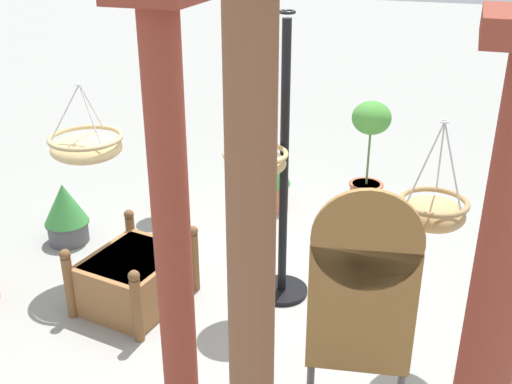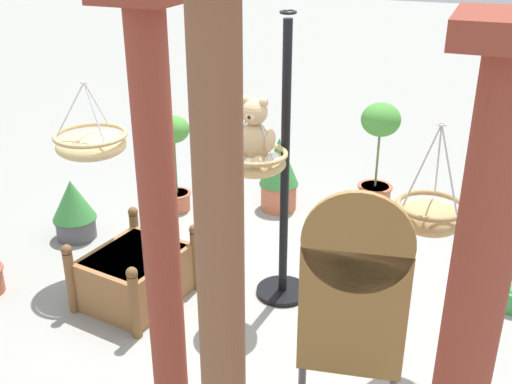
# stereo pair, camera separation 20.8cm
# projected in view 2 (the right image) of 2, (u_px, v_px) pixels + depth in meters

# --- Properties ---
(ground_plane) EXTENTS (40.00, 40.00, 0.00)m
(ground_plane) POSITION_uv_depth(u_px,v_px,m) (257.00, 299.00, 5.15)
(ground_plane) COLOR gray
(display_pole_central) EXTENTS (0.44, 0.44, 2.33)m
(display_pole_central) POSITION_uv_depth(u_px,v_px,m) (284.00, 218.00, 4.94)
(display_pole_central) COLOR black
(display_pole_central) RESTS_ON ground
(hanging_basket_with_teddy) EXTENTS (0.49, 0.49, 0.53)m
(hanging_basket_with_teddy) POSITION_uv_depth(u_px,v_px,m) (255.00, 161.00, 4.54)
(hanging_basket_with_teddy) COLOR tan
(teddy_bear) EXTENTS (0.34, 0.30, 0.49)m
(teddy_bear) POSITION_uv_depth(u_px,v_px,m) (254.00, 135.00, 4.44)
(teddy_bear) COLOR tan
(hanging_basket_left_high) EXTENTS (0.45, 0.45, 0.74)m
(hanging_basket_left_high) POSITION_uv_depth(u_px,v_px,m) (430.00, 215.00, 3.98)
(hanging_basket_left_high) COLOR tan
(hanging_basket_right_low) EXTENTS (0.60, 0.60, 0.63)m
(hanging_basket_right_low) POSITION_uv_depth(u_px,v_px,m) (91.00, 144.00, 5.05)
(hanging_basket_right_low) COLOR tan
(greenhouse_pillar_left) EXTENTS (0.39, 0.39, 2.67)m
(greenhouse_pillar_left) POSITION_uv_depth(u_px,v_px,m) (161.00, 246.00, 3.35)
(greenhouse_pillar_left) COLOR brown
(greenhouse_pillar_left) RESTS_ON ground
(greenhouse_pillar_right) EXTENTS (0.34, 0.34, 2.97)m
(greenhouse_pillar_right) POSITION_uv_depth(u_px,v_px,m) (222.00, 339.00, 2.39)
(greenhouse_pillar_right) COLOR brown
(greenhouse_pillar_right) RESTS_ON ground
(greenhouse_pillar_far_back) EXTENTS (0.44, 0.44, 2.65)m
(greenhouse_pillar_far_back) POSITION_uv_depth(u_px,v_px,m) (465.00, 358.00, 2.53)
(greenhouse_pillar_far_back) COLOR brown
(greenhouse_pillar_far_back) RESTS_ON ground
(wooden_planter_box) EXTENTS (0.86, 0.96, 0.61)m
(wooden_planter_box) POSITION_uv_depth(u_px,v_px,m) (136.00, 274.00, 5.06)
(wooden_planter_box) COLOR olive
(wooden_planter_box) RESTS_ON ground
(potted_plant_fern_front) EXTENTS (0.42, 0.42, 0.61)m
(potted_plant_fern_front) POSITION_uv_depth(u_px,v_px,m) (74.00, 209.00, 6.01)
(potted_plant_fern_front) COLOR #4C4C51
(potted_plant_fern_front) RESTS_ON ground
(potted_plant_flowering_red) EXTENTS (0.33, 0.33, 1.06)m
(potted_plant_flowering_red) POSITION_uv_depth(u_px,v_px,m) (175.00, 157.00, 6.46)
(potted_plant_flowering_red) COLOR #BC6042
(potted_plant_flowering_red) RESTS_ON ground
(potted_plant_tall_leafy) EXTENTS (0.42, 0.42, 0.81)m
(potted_plant_tall_leafy) POSITION_uv_depth(u_px,v_px,m) (279.00, 173.00, 6.57)
(potted_plant_tall_leafy) COLOR #BC6042
(potted_plant_tall_leafy) RESTS_ON ground
(potted_plant_small_succulent) EXTENTS (0.41, 0.41, 1.20)m
(potted_plant_small_succulent) POSITION_uv_depth(u_px,v_px,m) (378.00, 153.00, 6.40)
(potted_plant_small_succulent) COLOR #BC6042
(potted_plant_small_succulent) RESTS_ON ground
(display_sign_board) EXTENTS (0.65, 0.15, 1.56)m
(display_sign_board) POSITION_uv_depth(u_px,v_px,m) (354.00, 290.00, 3.62)
(display_sign_board) COLOR olive
(display_sign_board) RESTS_ON ground
(watering_can) EXTENTS (0.35, 0.20, 0.30)m
(watering_can) POSITION_uv_depth(u_px,v_px,m) (511.00, 298.00, 4.98)
(watering_can) COLOR #338C3F
(watering_can) RESTS_ON ground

